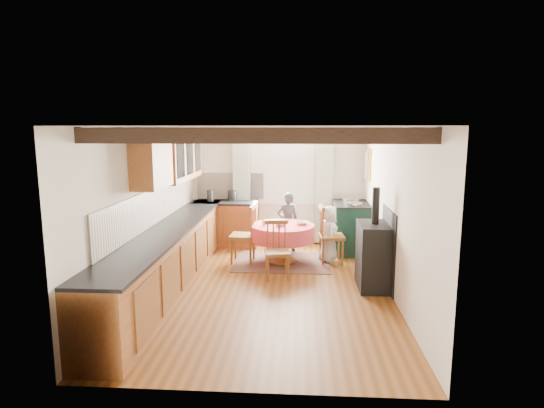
# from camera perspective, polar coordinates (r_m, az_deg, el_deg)

# --- Properties ---
(floor) EXTENTS (3.60, 5.50, 0.00)m
(floor) POSITION_cam_1_polar(r_m,az_deg,el_deg) (6.87, -0.43, -10.63)
(floor) COLOR brown
(floor) RESTS_ON ground
(ceiling) EXTENTS (3.60, 5.50, 0.00)m
(ceiling) POSITION_cam_1_polar(r_m,az_deg,el_deg) (6.45, -0.46, 9.82)
(ceiling) COLOR white
(ceiling) RESTS_ON ground
(wall_back) EXTENTS (3.60, 0.00, 2.40)m
(wall_back) POSITION_cam_1_polar(r_m,az_deg,el_deg) (9.27, 0.77, 2.30)
(wall_back) COLOR silver
(wall_back) RESTS_ON ground
(wall_front) EXTENTS (3.60, 0.00, 2.40)m
(wall_front) POSITION_cam_1_polar(r_m,az_deg,el_deg) (3.89, -3.37, -7.97)
(wall_front) COLOR silver
(wall_front) RESTS_ON ground
(wall_left) EXTENTS (0.00, 5.50, 2.40)m
(wall_left) POSITION_cam_1_polar(r_m,az_deg,el_deg) (6.92, -15.49, -0.53)
(wall_left) COLOR silver
(wall_left) RESTS_ON ground
(wall_right) EXTENTS (0.00, 5.50, 2.40)m
(wall_right) POSITION_cam_1_polar(r_m,az_deg,el_deg) (6.67, 15.17, -0.88)
(wall_right) COLOR silver
(wall_right) RESTS_ON ground
(beam_a) EXTENTS (3.60, 0.16, 0.16)m
(beam_a) POSITION_cam_1_polar(r_m,az_deg,el_deg) (4.46, -2.33, 8.78)
(beam_a) COLOR #2F2118
(beam_a) RESTS_ON ceiling
(beam_b) EXTENTS (3.60, 0.16, 0.16)m
(beam_b) POSITION_cam_1_polar(r_m,az_deg,el_deg) (5.45, -1.22, 8.92)
(beam_b) COLOR #2F2118
(beam_b) RESTS_ON ceiling
(beam_c) EXTENTS (3.60, 0.16, 0.16)m
(beam_c) POSITION_cam_1_polar(r_m,az_deg,el_deg) (6.45, -0.46, 9.02)
(beam_c) COLOR #2F2118
(beam_c) RESTS_ON ceiling
(beam_d) EXTENTS (3.60, 0.16, 0.16)m
(beam_d) POSITION_cam_1_polar(r_m,az_deg,el_deg) (7.45, 0.10, 9.10)
(beam_d) COLOR #2F2118
(beam_d) RESTS_ON ceiling
(beam_e) EXTENTS (3.60, 0.16, 0.16)m
(beam_e) POSITION_cam_1_polar(r_m,az_deg,el_deg) (8.44, 0.53, 9.15)
(beam_e) COLOR #2F2118
(beam_e) RESTS_ON ceiling
(splash_left) EXTENTS (0.02, 4.50, 0.55)m
(splash_left) POSITION_cam_1_polar(r_m,az_deg,el_deg) (7.19, -14.57, -0.12)
(splash_left) COLOR beige
(splash_left) RESTS_ON wall_left
(splash_back) EXTENTS (1.40, 0.02, 0.55)m
(splash_back) POSITION_cam_1_polar(r_m,az_deg,el_deg) (9.35, -5.37, 2.33)
(splash_back) COLOR beige
(splash_back) RESTS_ON wall_back
(base_cabinet_left) EXTENTS (0.60, 5.30, 0.88)m
(base_cabinet_left) POSITION_cam_1_polar(r_m,az_deg,el_deg) (7.00, -12.87, -6.71)
(base_cabinet_left) COLOR #A55F2E
(base_cabinet_left) RESTS_ON floor
(base_cabinet_back) EXTENTS (1.30, 0.60, 0.88)m
(base_cabinet_back) POSITION_cam_1_polar(r_m,az_deg,el_deg) (9.21, -5.88, -2.59)
(base_cabinet_back) COLOR #A55F2E
(base_cabinet_back) RESTS_ON floor
(worktop_left) EXTENTS (0.64, 5.30, 0.04)m
(worktop_left) POSITION_cam_1_polar(r_m,az_deg,el_deg) (6.88, -12.86, -3.03)
(worktop_left) COLOR black
(worktop_left) RESTS_ON base_cabinet_left
(worktop_back) EXTENTS (1.30, 0.64, 0.04)m
(worktop_back) POSITION_cam_1_polar(r_m,az_deg,el_deg) (9.11, -5.95, 0.22)
(worktop_back) COLOR black
(worktop_back) RESTS_ON base_cabinet_back
(wall_cabinet_glass) EXTENTS (0.34, 1.80, 0.90)m
(wall_cabinet_glass) POSITION_cam_1_polar(r_m,az_deg,el_deg) (7.92, -11.73, 6.32)
(wall_cabinet_glass) COLOR #A55F2E
(wall_cabinet_glass) RESTS_ON wall_left
(wall_cabinet_solid) EXTENTS (0.34, 0.90, 0.70)m
(wall_cabinet_solid) POSITION_cam_1_polar(r_m,az_deg,el_deg) (6.49, -15.21, 5.08)
(wall_cabinet_solid) COLOR #A55F2E
(wall_cabinet_solid) RESTS_ON wall_left
(window_frame) EXTENTS (1.34, 0.03, 1.54)m
(window_frame) POSITION_cam_1_polar(r_m,az_deg,el_deg) (9.21, 1.39, 4.76)
(window_frame) COLOR white
(window_frame) RESTS_ON wall_back
(window_pane) EXTENTS (1.20, 0.01, 1.40)m
(window_pane) POSITION_cam_1_polar(r_m,az_deg,el_deg) (9.21, 1.40, 4.76)
(window_pane) COLOR white
(window_pane) RESTS_ON wall_back
(curtain_left) EXTENTS (0.35, 0.10, 2.10)m
(curtain_left) POSITION_cam_1_polar(r_m,az_deg,el_deg) (9.25, -3.91, 1.64)
(curtain_left) COLOR #96BA8B
(curtain_left) RESTS_ON wall_back
(curtain_right) EXTENTS (0.35, 0.10, 2.10)m
(curtain_right) POSITION_cam_1_polar(r_m,az_deg,el_deg) (9.18, 6.67, 1.54)
(curtain_right) COLOR #96BA8B
(curtain_right) RESTS_ON wall_back
(curtain_rod) EXTENTS (2.00, 0.03, 0.03)m
(curtain_rod) POSITION_cam_1_polar(r_m,az_deg,el_deg) (9.09, 1.39, 8.48)
(curtain_rod) COLOR black
(curtain_rod) RESTS_ON wall_back
(wall_picture) EXTENTS (0.04, 0.50, 0.60)m
(wall_picture) POSITION_cam_1_polar(r_m,az_deg,el_deg) (8.85, 12.19, 5.00)
(wall_picture) COLOR gold
(wall_picture) RESTS_ON wall_right
(wall_plate) EXTENTS (0.30, 0.02, 0.30)m
(wall_plate) POSITION_cam_1_polar(r_m,az_deg,el_deg) (9.19, 7.34, 5.30)
(wall_plate) COLOR silver
(wall_plate) RESTS_ON wall_back
(rug) EXTENTS (1.70, 1.32, 0.01)m
(rug) POSITION_cam_1_polar(r_m,az_deg,el_deg) (8.09, 1.33, -7.42)
(rug) COLOR brown
(rug) RESTS_ON floor
(dining_table) EXTENTS (1.14, 1.14, 0.69)m
(dining_table) POSITION_cam_1_polar(r_m,az_deg,el_deg) (8.00, 1.34, -5.11)
(dining_table) COLOR #C93B3B
(dining_table) RESTS_ON floor
(chair_near) EXTENTS (0.46, 0.47, 0.93)m
(chair_near) POSITION_cam_1_polar(r_m,az_deg,el_deg) (7.13, 0.68, -5.95)
(chair_near) COLOR brown
(chair_near) RESTS_ON floor
(chair_left) EXTENTS (0.49, 0.47, 1.05)m
(chair_left) POSITION_cam_1_polar(r_m,az_deg,el_deg) (7.99, -3.80, -3.82)
(chair_left) COLOR brown
(chair_left) RESTS_ON floor
(chair_right) EXTENTS (0.51, 0.49, 1.05)m
(chair_right) POSITION_cam_1_polar(r_m,az_deg,el_deg) (8.00, 7.67, -3.88)
(chair_right) COLOR brown
(chair_right) RESTS_ON floor
(aga_range) EXTENTS (0.69, 1.07, 0.98)m
(aga_range) POSITION_cam_1_polar(r_m,az_deg,el_deg) (8.83, 10.14, -2.88)
(aga_range) COLOR black
(aga_range) RESTS_ON floor
(cast_iron_stove) EXTENTS (0.46, 0.77, 1.53)m
(cast_iron_stove) POSITION_cam_1_polar(r_m,az_deg,el_deg) (6.82, 13.03, -4.31)
(cast_iron_stove) COLOR black
(cast_iron_stove) RESTS_ON floor
(child_far) EXTENTS (0.49, 0.40, 1.17)m
(child_far) POSITION_cam_1_polar(r_m,az_deg,el_deg) (8.66, 2.03, -2.34)
(child_far) COLOR #31383A
(child_far) RESTS_ON floor
(child_right) EXTENTS (0.39, 0.54, 1.02)m
(child_right) POSITION_cam_1_polar(r_m,az_deg,el_deg) (8.09, 7.31, -3.81)
(child_right) COLOR silver
(child_right) RESTS_ON floor
(bowl_a) EXTENTS (0.29, 0.29, 0.06)m
(bowl_a) POSITION_cam_1_polar(r_m,az_deg,el_deg) (7.97, 3.82, -2.44)
(bowl_a) COLOR silver
(bowl_a) RESTS_ON dining_table
(bowl_b) EXTENTS (0.27, 0.27, 0.06)m
(bowl_b) POSITION_cam_1_polar(r_m,az_deg,el_deg) (7.83, 1.06, -2.62)
(bowl_b) COLOR silver
(bowl_b) RESTS_ON dining_table
(cup) EXTENTS (0.11, 0.11, 0.08)m
(cup) POSITION_cam_1_polar(r_m,az_deg,el_deg) (7.91, -1.03, -2.41)
(cup) COLOR silver
(cup) RESTS_ON dining_table
(canister_tall) EXTENTS (0.14, 0.14, 0.23)m
(canister_tall) POSITION_cam_1_polar(r_m,az_deg,el_deg) (9.13, -7.93, 1.08)
(canister_tall) COLOR #262628
(canister_tall) RESTS_ON worktop_back
(canister_wide) EXTENTS (0.18, 0.18, 0.20)m
(canister_wide) POSITION_cam_1_polar(r_m,az_deg,el_deg) (9.20, -5.10, 1.09)
(canister_wide) COLOR #262628
(canister_wide) RESTS_ON worktop_back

